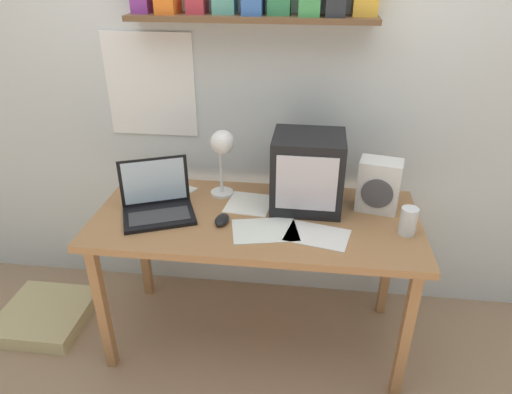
{
  "coord_description": "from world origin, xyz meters",
  "views": [
    {
      "loc": [
        0.22,
        -1.8,
        1.82
      ],
      "look_at": [
        0.0,
        0.0,
        0.84
      ],
      "focal_mm": 32.0,
      "sensor_mm": 36.0,
      "label": 1
    }
  ],
  "objects_px": {
    "loose_paper_near_laptop": "(165,189)",
    "corner_desk": "(256,229)",
    "laptop": "(157,201)",
    "printed_handout": "(317,235)",
    "juice_glass": "(408,222)",
    "floor_cushion": "(45,315)",
    "desk_lamp": "(222,149)",
    "loose_paper_near_monitor": "(249,204)",
    "open_notebook": "(265,230)",
    "crt_monitor": "(307,172)",
    "computer_mouse": "(222,220)",
    "space_heater": "(379,185)"
  },
  "relations": [
    {
      "from": "desk_lamp",
      "to": "computer_mouse",
      "type": "distance_m",
      "value": 0.33
    },
    {
      "from": "crt_monitor",
      "to": "corner_desk",
      "type": "bearing_deg",
      "value": -148.89
    },
    {
      "from": "desk_lamp",
      "to": "floor_cushion",
      "type": "bearing_deg",
      "value": 169.23
    },
    {
      "from": "loose_paper_near_monitor",
      "to": "desk_lamp",
      "type": "bearing_deg",
      "value": 165.55
    },
    {
      "from": "corner_desk",
      "to": "computer_mouse",
      "type": "bearing_deg",
      "value": -151.89
    },
    {
      "from": "loose_paper_near_laptop",
      "to": "loose_paper_near_monitor",
      "type": "distance_m",
      "value": 0.46
    },
    {
      "from": "laptop",
      "to": "printed_handout",
      "type": "distance_m",
      "value": 0.75
    },
    {
      "from": "open_notebook",
      "to": "loose_paper_near_monitor",
      "type": "height_order",
      "value": "same"
    },
    {
      "from": "crt_monitor",
      "to": "open_notebook",
      "type": "bearing_deg",
      "value": -123.46
    },
    {
      "from": "crt_monitor",
      "to": "open_notebook",
      "type": "distance_m",
      "value": 0.35
    },
    {
      "from": "printed_handout",
      "to": "juice_glass",
      "type": "bearing_deg",
      "value": 9.77
    },
    {
      "from": "loose_paper_near_monitor",
      "to": "loose_paper_near_laptop",
      "type": "bearing_deg",
      "value": 167.25
    },
    {
      "from": "computer_mouse",
      "to": "loose_paper_near_monitor",
      "type": "distance_m",
      "value": 0.21
    },
    {
      "from": "loose_paper_near_monitor",
      "to": "computer_mouse",
      "type": "bearing_deg",
      "value": -117.59
    },
    {
      "from": "juice_glass",
      "to": "floor_cushion",
      "type": "relative_size",
      "value": 0.27
    },
    {
      "from": "floor_cushion",
      "to": "crt_monitor",
      "type": "bearing_deg",
      "value": 6.82
    },
    {
      "from": "loose_paper_near_laptop",
      "to": "corner_desk",
      "type": "bearing_deg",
      "value": -23.11
    },
    {
      "from": "desk_lamp",
      "to": "loose_paper_near_monitor",
      "type": "distance_m",
      "value": 0.29
    },
    {
      "from": "corner_desk",
      "to": "printed_handout",
      "type": "height_order",
      "value": "printed_handout"
    },
    {
      "from": "juice_glass",
      "to": "printed_handout",
      "type": "bearing_deg",
      "value": -170.23
    },
    {
      "from": "desk_lamp",
      "to": "open_notebook",
      "type": "xyz_separation_m",
      "value": [
        0.23,
        -0.26,
        -0.26
      ]
    },
    {
      "from": "laptop",
      "to": "loose_paper_near_monitor",
      "type": "xyz_separation_m",
      "value": [
        0.41,
        0.13,
        -0.06
      ]
    },
    {
      "from": "corner_desk",
      "to": "floor_cushion",
      "type": "height_order",
      "value": "corner_desk"
    },
    {
      "from": "juice_glass",
      "to": "space_heater",
      "type": "relative_size",
      "value": 0.5
    },
    {
      "from": "crt_monitor",
      "to": "computer_mouse",
      "type": "relative_size",
      "value": 3.18
    },
    {
      "from": "juice_glass",
      "to": "loose_paper_near_monitor",
      "type": "relative_size",
      "value": 0.52
    },
    {
      "from": "space_heater",
      "to": "loose_paper_near_monitor",
      "type": "xyz_separation_m",
      "value": [
        -0.6,
        -0.03,
        -0.12
      ]
    },
    {
      "from": "corner_desk",
      "to": "open_notebook",
      "type": "xyz_separation_m",
      "value": [
        0.05,
        -0.12,
        0.07
      ]
    },
    {
      "from": "loose_paper_near_monitor",
      "to": "floor_cushion",
      "type": "xyz_separation_m",
      "value": [
        -1.13,
        -0.15,
        -0.71
      ]
    },
    {
      "from": "floor_cushion",
      "to": "open_notebook",
      "type": "bearing_deg",
      "value": -3.92
    },
    {
      "from": "loose_paper_near_monitor",
      "to": "printed_handout",
      "type": "bearing_deg",
      "value": -36.47
    },
    {
      "from": "crt_monitor",
      "to": "floor_cushion",
      "type": "xyz_separation_m",
      "value": [
        -1.4,
        -0.17,
        -0.88
      ]
    },
    {
      "from": "laptop",
      "to": "printed_handout",
      "type": "relative_size",
      "value": 1.31
    },
    {
      "from": "laptop",
      "to": "juice_glass",
      "type": "relative_size",
      "value": 3.14
    },
    {
      "from": "space_heater",
      "to": "computer_mouse",
      "type": "distance_m",
      "value": 0.74
    },
    {
      "from": "desk_lamp",
      "to": "juice_glass",
      "type": "height_order",
      "value": "desk_lamp"
    },
    {
      "from": "crt_monitor",
      "to": "loose_paper_near_monitor",
      "type": "distance_m",
      "value": 0.32
    },
    {
      "from": "corner_desk",
      "to": "juice_glass",
      "type": "relative_size",
      "value": 12.09
    },
    {
      "from": "corner_desk",
      "to": "loose_paper_near_laptop",
      "type": "height_order",
      "value": "loose_paper_near_laptop"
    },
    {
      "from": "crt_monitor",
      "to": "laptop",
      "type": "relative_size",
      "value": 0.91
    },
    {
      "from": "desk_lamp",
      "to": "juice_glass",
      "type": "xyz_separation_m",
      "value": [
        0.84,
        -0.21,
        -0.21
      ]
    },
    {
      "from": "crt_monitor",
      "to": "juice_glass",
      "type": "xyz_separation_m",
      "value": [
        0.44,
        -0.2,
        -0.12
      ]
    },
    {
      "from": "computer_mouse",
      "to": "floor_cushion",
      "type": "distance_m",
      "value": 1.26
    },
    {
      "from": "open_notebook",
      "to": "space_heater",
      "type": "bearing_deg",
      "value": 27.27
    },
    {
      "from": "crt_monitor",
      "to": "loose_paper_near_laptop",
      "type": "distance_m",
      "value": 0.75
    },
    {
      "from": "printed_handout",
      "to": "loose_paper_near_monitor",
      "type": "relative_size",
      "value": 1.24
    },
    {
      "from": "desk_lamp",
      "to": "space_heater",
      "type": "xyz_separation_m",
      "value": [
        0.73,
        -0.0,
        -0.14
      ]
    },
    {
      "from": "loose_paper_near_monitor",
      "to": "juice_glass",
      "type": "bearing_deg",
      "value": -14.02
    },
    {
      "from": "printed_handout",
      "to": "loose_paper_near_laptop",
      "type": "relative_size",
      "value": 0.9
    },
    {
      "from": "crt_monitor",
      "to": "desk_lamp",
      "type": "height_order",
      "value": "desk_lamp"
    }
  ]
}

